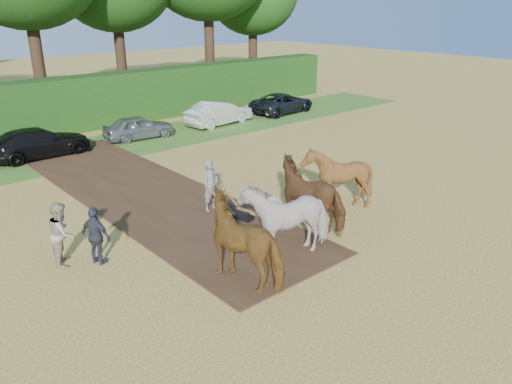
{
  "coord_description": "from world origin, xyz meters",
  "views": [
    {
      "loc": [
        -7.06,
        -9.31,
        6.96
      ],
      "look_at": [
        2.45,
        1.56,
        1.4
      ],
      "focal_mm": 35.0,
      "sensor_mm": 36.0,
      "label": 1
    }
  ],
  "objects_px": {
    "spectator_far": "(96,236)",
    "plough_team": "(297,204)",
    "spectator_near": "(62,233)",
    "parked_cars": "(54,142)"
  },
  "relations": [
    {
      "from": "spectator_far",
      "to": "plough_team",
      "type": "height_order",
      "value": "plough_team"
    },
    {
      "from": "parked_cars",
      "to": "plough_team",
      "type": "bearing_deg",
      "value": -79.88
    },
    {
      "from": "spectator_near",
      "to": "spectator_far",
      "type": "xyz_separation_m",
      "value": [
        0.68,
        -0.66,
        -0.06
      ]
    },
    {
      "from": "plough_team",
      "to": "spectator_near",
      "type": "bearing_deg",
      "value": 152.8
    },
    {
      "from": "spectator_far",
      "to": "parked_cars",
      "type": "xyz_separation_m",
      "value": [
        2.99,
        11.21,
        -0.17
      ]
    },
    {
      "from": "spectator_far",
      "to": "plough_team",
      "type": "relative_size",
      "value": 0.23
    },
    {
      "from": "plough_team",
      "to": "spectator_far",
      "type": "bearing_deg",
      "value": 155.47
    },
    {
      "from": "spectator_far",
      "to": "plough_team",
      "type": "bearing_deg",
      "value": -135.19
    },
    {
      "from": "spectator_near",
      "to": "plough_team",
      "type": "xyz_separation_m",
      "value": [
        6.12,
        -3.14,
        0.21
      ]
    },
    {
      "from": "spectator_far",
      "to": "parked_cars",
      "type": "distance_m",
      "value": 11.6
    }
  ]
}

